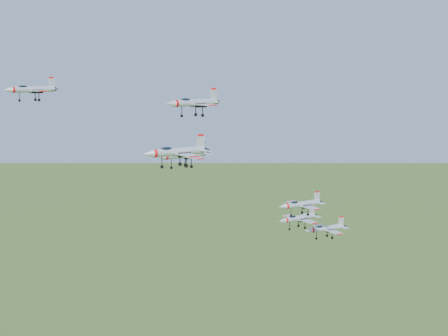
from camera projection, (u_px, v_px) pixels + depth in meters
name	position (u px, v px, depth m)	size (l,w,h in m)	color
jet_lead	(31.00, 89.00, 115.29)	(10.69, 8.95, 2.86)	#B5BBC3
jet_left_high	(194.00, 103.00, 118.09)	(12.84, 10.76, 3.44)	#B5BBC3
jet_right_high	(177.00, 152.00, 96.09)	(11.74, 9.70, 3.14)	#B5BBC3
jet_left_low	(183.00, 155.00, 127.15)	(13.13, 10.98, 3.51)	#B5BBC3
jet_right_low	(301.00, 204.00, 123.84)	(10.92, 8.98, 2.92)	#B5BBC3
jet_trail	(326.00, 228.00, 135.38)	(10.92, 9.01, 2.92)	#B5BBC3
jet_extra	(298.00, 218.00, 148.15)	(12.49, 10.43, 3.34)	#B5BBC3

